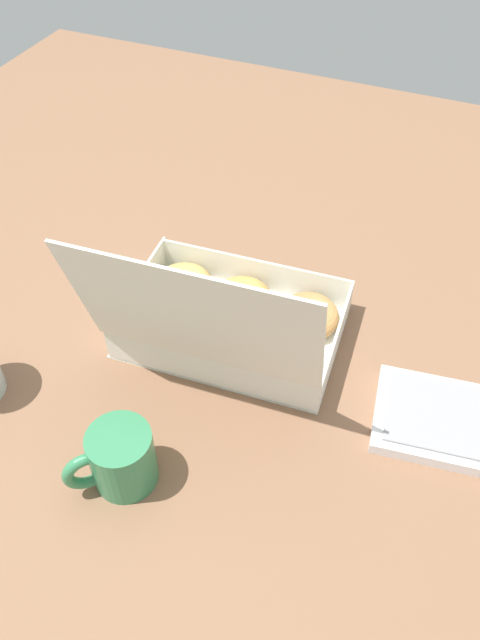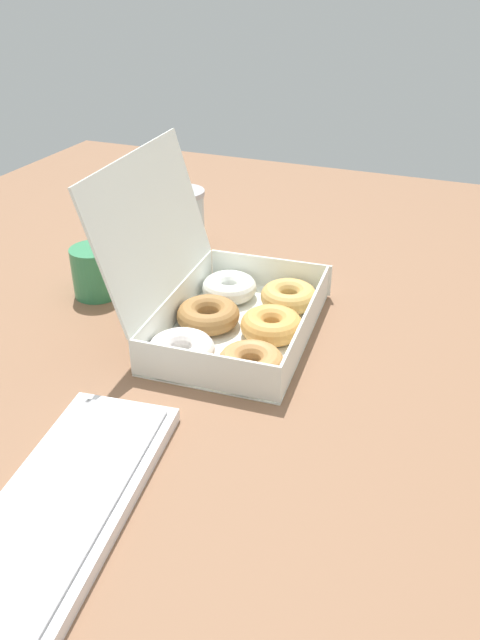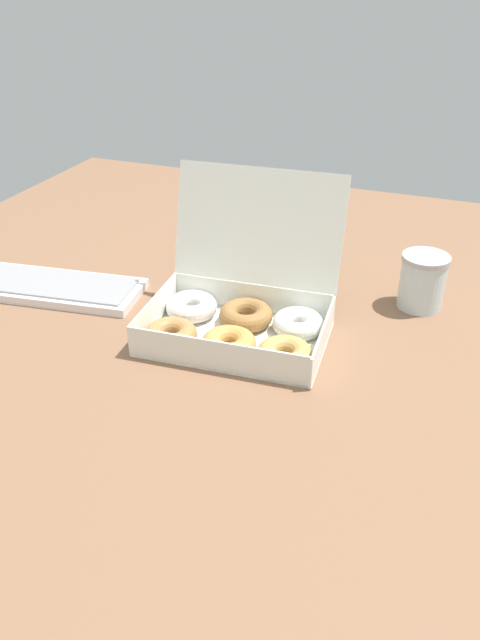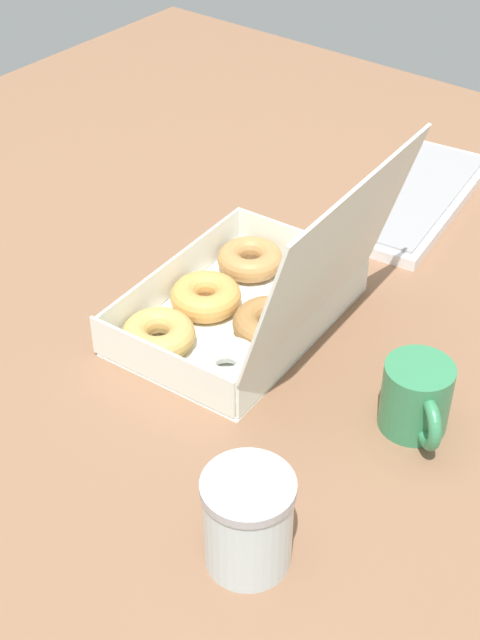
{
  "view_description": "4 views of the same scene",
  "coord_description": "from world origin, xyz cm",
  "px_view_note": "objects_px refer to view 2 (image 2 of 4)",
  "views": [
    {
      "loc": [
        -28.08,
        59.33,
        71.09
      ],
      "look_at": [
        -3.76,
        0.85,
        4.87
      ],
      "focal_mm": 35.0,
      "sensor_mm": 36.0,
      "label": 1
    },
    {
      "loc": [
        -80.24,
        -32.1,
        51.66
      ],
      "look_at": [
        -3.39,
        -1.19,
        3.15
      ],
      "focal_mm": 35.0,
      "sensor_mm": 36.0,
      "label": 2
    },
    {
      "loc": [
        32.84,
        -90.07,
        61.14
      ],
      "look_at": [
        -0.81,
        -1.7,
        4.93
      ],
      "focal_mm": 35.0,
      "sensor_mm": 36.0,
      "label": 3
    },
    {
      "loc": [
        71.93,
        57.64,
        74.18
      ],
      "look_at": [
        0.02,
        1.35,
        2.36
      ],
      "focal_mm": 50.0,
      "sensor_mm": 36.0,
      "label": 4
    }
  ],
  "objects_px": {
    "donut_box": "(230,312)",
    "coffee_mug": "(95,270)",
    "glass_jar": "(183,216)",
    "keyboard": "(60,508)"
  },
  "relations": [
    {
      "from": "donut_box",
      "to": "coffee_mug",
      "type": "xyz_separation_m",
      "value": [
        0.03,
        0.27,
        0.01
      ]
    },
    {
      "from": "donut_box",
      "to": "glass_jar",
      "type": "height_order",
      "value": "donut_box"
    },
    {
      "from": "keyboard",
      "to": "coffee_mug",
      "type": "height_order",
      "value": "coffee_mug"
    },
    {
      "from": "coffee_mug",
      "to": "glass_jar",
      "type": "distance_m",
      "value": 0.27
    },
    {
      "from": "donut_box",
      "to": "keyboard",
      "type": "xyz_separation_m",
      "value": [
        -0.42,
        0.02,
        -0.02
      ]
    },
    {
      "from": "donut_box",
      "to": "glass_jar",
      "type": "xyz_separation_m",
      "value": [
        0.3,
        0.23,
        0.02
      ]
    },
    {
      "from": "keyboard",
      "to": "glass_jar",
      "type": "relative_size",
      "value": 3.45
    },
    {
      "from": "keyboard",
      "to": "glass_jar",
      "type": "height_order",
      "value": "glass_jar"
    },
    {
      "from": "keyboard",
      "to": "glass_jar",
      "type": "bearing_deg",
      "value": 16.26
    },
    {
      "from": "keyboard",
      "to": "coffee_mug",
      "type": "relative_size",
      "value": 3.81
    }
  ]
}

